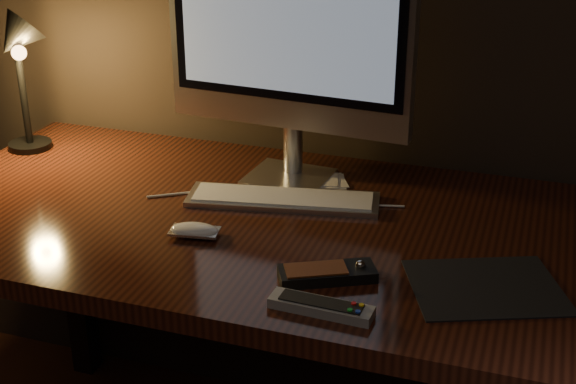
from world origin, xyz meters
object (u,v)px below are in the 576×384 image
(keyboard, at_px, (283,199))
(mouse, at_px, (194,232))
(desk, at_px, (303,262))
(monitor, at_px, (288,29))
(media_remote, at_px, (327,273))
(desk_lamp, at_px, (18,57))
(tv_remote, at_px, (321,307))

(keyboard, relative_size, mouse, 4.26)
(desk, xyz_separation_m, monitor, (-0.08, 0.13, 0.47))
(desk, xyz_separation_m, media_remote, (0.13, -0.27, 0.14))
(desk, distance_m, monitor, 0.49)
(keyboard, xyz_separation_m, mouse, (-0.11, -0.20, 0.00))
(monitor, xyz_separation_m, desk_lamp, (-0.64, -0.04, -0.10))
(monitor, xyz_separation_m, keyboard, (0.03, -0.12, -0.33))
(monitor, height_order, tv_remote, monitor)
(desk, bearing_deg, mouse, -129.78)
(mouse, relative_size, desk_lamp, 0.27)
(mouse, bearing_deg, tv_remote, -39.61)
(media_remote, distance_m, desk_lamp, 0.94)
(desk, bearing_deg, media_remote, -64.57)
(desk, distance_m, desk_lamp, 0.81)
(media_remote, bearing_deg, desk, 88.18)
(desk, bearing_deg, desk_lamp, 173.27)
(keyboard, bearing_deg, desk_lamp, 163.16)
(monitor, relative_size, keyboard, 1.42)
(keyboard, distance_m, media_remote, 0.33)
(keyboard, height_order, mouse, mouse)
(desk, xyz_separation_m, tv_remote, (0.15, -0.37, 0.14))
(keyboard, bearing_deg, desk, -23.69)
(monitor, distance_m, keyboard, 0.35)
(desk_lamp, bearing_deg, media_remote, -15.09)
(keyboard, height_order, media_remote, media_remote)
(desk, bearing_deg, monitor, 121.19)
(desk, relative_size, monitor, 2.82)
(mouse, distance_m, desk_lamp, 0.66)
(media_remote, bearing_deg, tv_remote, -106.51)
(monitor, xyz_separation_m, media_remote, (0.20, -0.39, -0.32))
(monitor, bearing_deg, mouse, -99.87)
(monitor, distance_m, mouse, 0.46)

